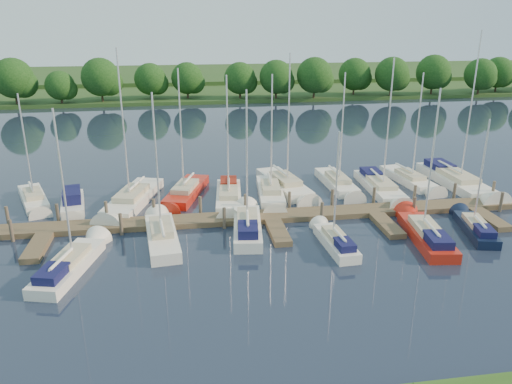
{
  "coord_description": "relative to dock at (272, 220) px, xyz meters",
  "views": [
    {
      "loc": [
        -6.37,
        -26.22,
        14.47
      ],
      "look_at": [
        -1.1,
        8.0,
        2.2
      ],
      "focal_mm": 35.0,
      "sensor_mm": 36.0,
      "label": 1
    }
  ],
  "objects": [
    {
      "name": "ground",
      "position": [
        0.0,
        -7.31,
        -0.2
      ],
      "size": [
        260.0,
        260.0,
        0.0
      ],
      "primitive_type": "plane",
      "color": "#1C2538",
      "rests_on": "ground"
    },
    {
      "name": "dock",
      "position": [
        0.0,
        0.0,
        0.0
      ],
      "size": [
        40.0,
        6.0,
        0.4
      ],
      "color": "#4A3A29",
      "rests_on": "ground"
    },
    {
      "name": "mooring_pilings",
      "position": [
        0.0,
        1.13,
        0.4
      ],
      "size": [
        38.24,
        2.84,
        2.0
      ],
      "color": "#473D33",
      "rests_on": "ground"
    },
    {
      "name": "far_shore",
      "position": [
        0.0,
        67.69,
        0.1
      ],
      "size": [
        180.0,
        30.0,
        0.6
      ],
      "primitive_type": "cube",
      "color": "#20451A",
      "rests_on": "ground"
    },
    {
      "name": "distant_hill",
      "position": [
        0.0,
        92.69,
        0.5
      ],
      "size": [
        220.0,
        40.0,
        1.4
      ],
      "primitive_type": "cube",
      "color": "#385424",
      "rests_on": "ground"
    },
    {
      "name": "treeline",
      "position": [
        -0.82,
        55.15,
        3.72
      ],
      "size": [
        144.63,
        8.6,
        8.08
      ],
      "color": "#38281C",
      "rests_on": "ground"
    },
    {
      "name": "sailboat_n_0",
      "position": [
        -18.45,
        6.76,
        0.07
      ],
      "size": [
        3.81,
        7.19,
        9.33
      ],
      "rotation": [
        0.0,
        0.0,
        3.51
      ],
      "color": "white",
      "rests_on": "ground"
    },
    {
      "name": "motorboat",
      "position": [
        -15.1,
        5.04,
        0.19
      ],
      "size": [
        2.54,
        5.96,
        1.95
      ],
      "rotation": [
        0.0,
        0.0,
        3.32
      ],
      "color": "white",
      "rests_on": "ground"
    },
    {
      "name": "sailboat_n_2",
      "position": [
        -10.6,
        5.26,
        0.08
      ],
      "size": [
        4.64,
        10.17,
        12.76
      ],
      "rotation": [
        0.0,
        0.0,
        2.87
      ],
      "color": "white",
      "rests_on": "ground"
    },
    {
      "name": "sailboat_n_3",
      "position": [
        -6.27,
        6.48,
        0.07
      ],
      "size": [
        4.2,
        8.73,
        11.07
      ],
      "rotation": [
        0.0,
        0.0,
        2.83
      ],
      "color": "red",
      "rests_on": "ground"
    },
    {
      "name": "sailboat_n_4",
      "position": [
        -2.73,
        4.79,
        0.12
      ],
      "size": [
        2.68,
        8.46,
        10.7
      ],
      "rotation": [
        0.0,
        0.0,
        3.04
      ],
      "color": "white",
      "rests_on": "ground"
    },
    {
      "name": "sailboat_n_5",
      "position": [
        0.83,
        5.13,
        0.08
      ],
      "size": [
        2.65,
        8.35,
        10.7
      ],
      "rotation": [
        0.0,
        0.0,
        3.04
      ],
      "color": "white",
      "rests_on": "ground"
    },
    {
      "name": "sailboat_n_6",
      "position": [
        2.53,
        6.99,
        0.08
      ],
      "size": [
        3.76,
        9.62,
        12.14
      ],
      "rotation": [
        0.0,
        0.0,
        3.33
      ],
      "color": "white",
      "rests_on": "ground"
    },
    {
      "name": "sailboat_n_7",
      "position": [
        7.26,
        6.97,
        0.07
      ],
      "size": [
        2.16,
        8.21,
        10.48
      ],
      "rotation": [
        0.0,
        0.0,
        3.17
      ],
      "color": "white",
      "rests_on": "ground"
    },
    {
      "name": "sailboat_n_8",
      "position": [
        10.6,
        5.29,
        0.11
      ],
      "size": [
        2.54,
        9.36,
        11.76
      ],
      "rotation": [
        0.0,
        0.0,
        3.1
      ],
      "color": "white",
      "rests_on": "ground"
    },
    {
      "name": "sailboat_n_9",
      "position": [
        14.13,
        7.02,
        0.07
      ],
      "size": [
        2.78,
        8.21,
        10.31
      ],
      "rotation": [
        0.0,
        0.0,
        3.27
      ],
      "color": "white",
      "rests_on": "ground"
    },
    {
      "name": "sailboat_n_10",
      "position": [
        17.99,
        5.78,
        0.13
      ],
      "size": [
        2.93,
        11.05,
        13.9
      ],
      "rotation": [
        0.0,
        0.0,
        3.18
      ],
      "color": "white",
      "rests_on": "ground"
    },
    {
      "name": "sailboat_s_0",
      "position": [
        -13.33,
        -5.4,
        0.12
      ],
      "size": [
        3.53,
        7.96,
        10.09
      ],
      "rotation": [
        0.0,
        0.0,
        -0.26
      ],
      "color": "white",
      "rests_on": "ground"
    },
    {
      "name": "sailboat_s_1",
      "position": [
        -8.0,
        -1.99,
        0.09
      ],
      "size": [
        2.6,
        8.11,
        10.46
      ],
      "rotation": [
        0.0,
        0.0,
        0.1
      ],
      "color": "white",
      "rests_on": "ground"
    },
    {
      "name": "sailboat_s_2",
      "position": [
        -2.04,
        -1.41,
        0.15
      ],
      "size": [
        2.68,
        8.05,
        10.39
      ],
      "rotation": [
        0.0,
        0.0,
        -0.12
      ],
      "color": "white",
      "rests_on": "ground"
    },
    {
      "name": "sailboat_s_3",
      "position": [
        3.37,
        -4.7,
        0.12
      ],
      "size": [
        1.74,
        6.17,
        8.05
      ],
      "rotation": [
        0.0,
        0.0,
        0.05
      ],
      "color": "white",
      "rests_on": "ground"
    },
    {
      "name": "sailboat_s_4",
      "position": [
        9.81,
        -4.53,
        0.13
      ],
      "size": [
        2.88,
        8.36,
        10.62
      ],
      "rotation": [
        0.0,
        0.0,
        -0.13
      ],
      "color": "red",
      "rests_on": "ground"
    },
    {
      "name": "sailboat_s_5",
      "position": [
        13.81,
        -3.99,
        0.12
      ],
      "size": [
        2.72,
        6.52,
        8.36
      ],
      "rotation": [
        0.0,
        0.0,
        -0.23
      ],
      "color": "black",
      "rests_on": "ground"
    }
  ]
}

